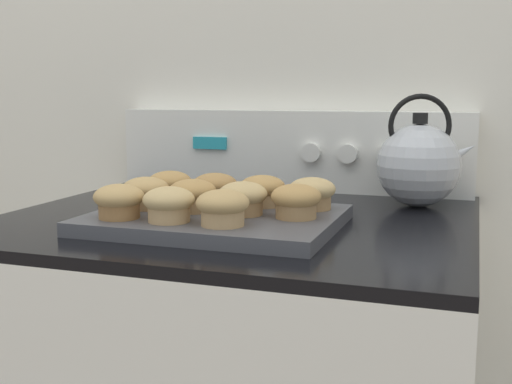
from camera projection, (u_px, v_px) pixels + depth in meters
The scene contains 15 objects.
wall_back at pixel (297, 69), 1.42m from camera, with size 8.00×0.05×2.40m.
control_panel at pixel (290, 150), 1.40m from camera, with size 0.78×0.07×0.17m.
muffin_pan at pixel (219, 220), 1.02m from camera, with size 0.38×0.30×0.02m.
muffin_r0_c0 at pixel (119, 201), 0.97m from camera, with size 0.08×0.08×0.05m.
muffin_r0_c1 at pixel (169, 204), 0.95m from camera, with size 0.08×0.08×0.05m.
muffin_r0_c2 at pixel (223, 207), 0.92m from camera, with size 0.08×0.08×0.05m.
muffin_r1_c0 at pixel (146, 192), 1.06m from camera, with size 0.08×0.08×0.05m.
muffin_r1_c1 at pixel (193, 195), 1.03m from camera, with size 0.08×0.08×0.05m.
muffin_r1_c2 at pixel (243, 198), 1.00m from camera, with size 0.08×0.08×0.05m.
muffin_r1_c3 at pixel (296, 201), 0.98m from camera, with size 0.08×0.08×0.05m.
muffin_r2_c0 at pixel (170, 185), 1.14m from camera, with size 0.08×0.08×0.05m.
muffin_r2_c1 at pixel (215, 188), 1.11m from camera, with size 0.08×0.08×0.05m.
muffin_r2_c2 at pixel (262, 190), 1.08m from camera, with size 0.08×0.08×0.05m.
muffin_r2_c3 at pixel (312, 193), 1.05m from camera, with size 0.08×0.08×0.05m.
tea_kettle at pixel (419, 164), 1.19m from camera, with size 0.19×0.15×0.21m.
Camera 1 is at (0.39, -0.67, 1.15)m, focal length 45.00 mm.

